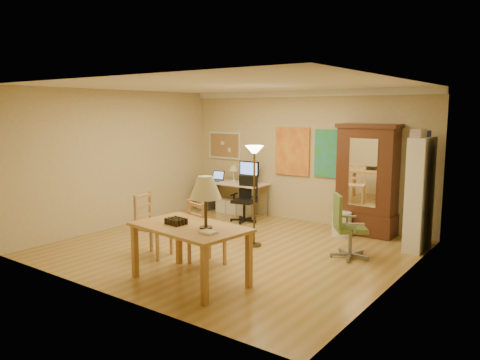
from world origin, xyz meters
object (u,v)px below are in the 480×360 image
Objects in this scene: office_chair_green at (348,241)px; office_chair_black at (245,210)px; bookshelf at (420,194)px; armoire at (367,187)px; computer_desk at (235,195)px; dining_table at (195,216)px.

office_chair_black is at bearing 159.58° from office_chair_green.
bookshelf is (0.76, 1.10, 0.66)m from office_chair_green.
armoire is at bearing 101.30° from office_chair_green.
armoire is at bearing 12.32° from office_chair_black.
computer_desk is 0.85× the size of bookshelf.
office_chair_black is at bearing 115.05° from dining_table.
computer_desk is at bearing 174.99° from bookshelf.
bookshelf is (1.95, 3.35, 0.00)m from dining_table.
armoire is (3.01, 0.08, 0.46)m from computer_desk.
office_chair_green is at bearing -124.58° from bookshelf.
office_chair_black is 0.46× the size of armoire.
bookshelf is at bearing 55.42° from office_chair_green.
office_chair_black is 2.55m from armoire.
office_chair_green is (1.19, 2.25, -0.66)m from dining_table.
office_chair_green is (2.72, -1.01, 0.02)m from office_chair_black.
armoire reaches higher than computer_desk.
armoire is (-0.31, 1.54, 0.63)m from office_chair_green.
armoire is (0.89, 3.79, -0.03)m from dining_table.
armoire is at bearing 157.56° from bookshelf.
office_chair_green is at bearing -23.70° from computer_desk.
dining_table reaches higher than computer_desk.
armoire reaches higher than office_chair_green.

